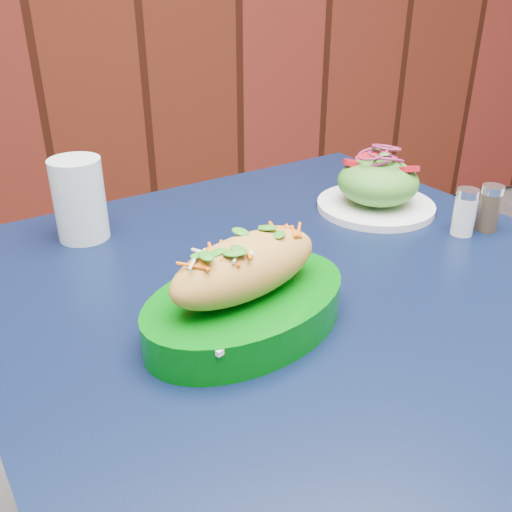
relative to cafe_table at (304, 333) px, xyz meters
name	(u,v)px	position (x,y,z in m)	size (l,w,h in m)	color
cafe_table	(304,333)	(0.00, 0.00, 0.00)	(0.96, 0.96, 0.75)	black
banh_mi_basket	(246,293)	(-0.11, -0.08, 0.13)	(0.30, 0.25, 0.12)	#006109
salad_plate	(377,187)	(0.21, 0.17, 0.13)	(0.19, 0.19, 0.11)	white
water_glass	(79,199)	(-0.26, 0.23, 0.15)	(0.07, 0.07, 0.12)	silver
salt_shaker	(465,212)	(0.28, 0.04, 0.12)	(0.03, 0.03, 0.07)	white
pepper_shaker	(489,208)	(0.32, 0.04, 0.12)	(0.03, 0.03, 0.07)	#3F3326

